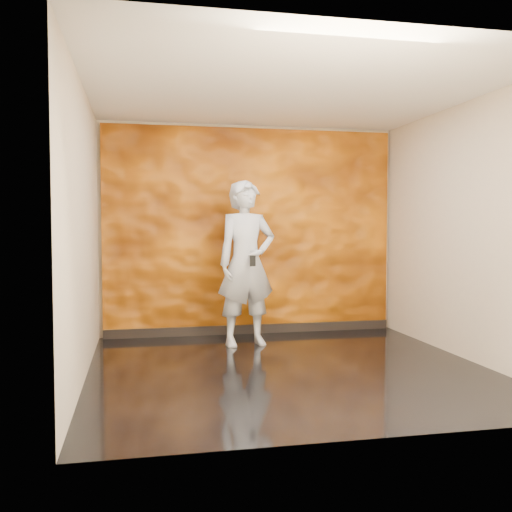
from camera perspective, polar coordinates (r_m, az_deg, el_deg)
name	(u,v)px	position (r m, az deg, el deg)	size (l,w,h in m)	color
room	(289,231)	(5.77, 3.30, 2.49)	(4.02, 4.02, 2.81)	black
feature_wall	(251,231)	(7.68, -0.50, 2.47)	(3.90, 0.06, 2.75)	orange
baseboard	(252,329)	(7.77, -0.43, -7.31)	(3.90, 0.04, 0.12)	black
man	(246,263)	(6.92, -0.96, -0.72)	(0.73, 0.48, 2.00)	#9398A2
phone	(253,261)	(6.66, -0.33, -0.49)	(0.07, 0.01, 0.13)	black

